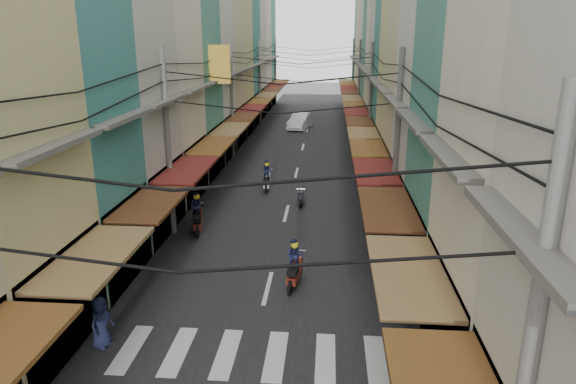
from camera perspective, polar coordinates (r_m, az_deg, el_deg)
The scene contains 15 objects.
ground at distance 20.41m, azimuth -1.60°, elevation -8.05°, with size 160.00×160.00×0.00m, color slate.
road at distance 39.38m, azimuth 1.51°, elevation 4.40°, with size 10.00×80.00×0.02m, color black.
sidewalk_left at distance 40.24m, azimuth -7.80°, elevation 4.56°, with size 3.00×80.00×0.06m, color gray.
sidewalk_right at distance 39.58m, azimuth 10.97°, elevation 4.19°, with size 3.00×80.00×0.06m, color gray.
crosswalk at distance 15.23m, azimuth -4.13°, elevation -17.56°, with size 7.55×2.40×0.01m.
building_row_left at distance 36.33m, azimuth -11.95°, elevation 18.51°, with size 7.80×67.67×23.70m.
building_row_right at distance 35.31m, azimuth 14.89°, elevation 17.77°, with size 7.80×68.98×22.59m.
utility_poles at distance 33.50m, azimuth 1.12°, elevation 13.55°, with size 10.20×66.13×8.20m.
white_car at distance 49.57m, azimuth 1.37°, elevation 7.04°, with size 5.25×2.06×1.85m, color silver.
bicycle at distance 21.92m, azimuth 14.49°, elevation -6.79°, with size 0.57×1.52×1.05m, color black.
moving_scooters at distance 24.13m, azimuth -3.78°, elevation -2.61°, with size 5.28×13.46×1.91m.
parked_scooters at distance 16.39m, azimuth 12.24°, elevation -13.34°, with size 13.41×15.22×1.00m.
pedestrians at distance 23.46m, azimuth -13.02°, elevation -2.40°, with size 12.32×22.06×2.23m.
market_umbrella at distance 13.68m, azimuth 26.66°, elevation -13.44°, with size 2.30×2.30×2.43m.
traffic_sign at distance 20.69m, azimuth 13.56°, elevation -1.67°, with size 0.10×0.65×2.99m.
Camera 1 is at (2.04, -18.36, 8.68)m, focal length 32.00 mm.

